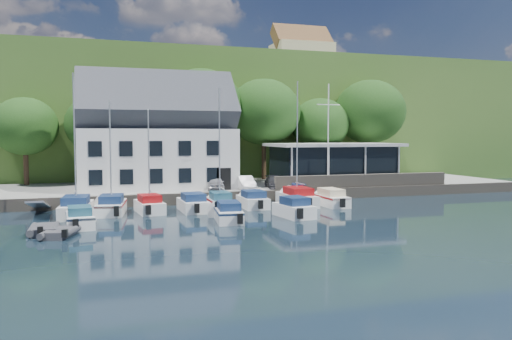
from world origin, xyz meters
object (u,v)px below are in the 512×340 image
Objects in this scene: car_blue at (289,181)px; boat_r2_0 at (80,216)px; car_silver at (216,183)px; boat_r1_1 at (110,154)px; car_dgrey at (275,182)px; boat_r1_2 at (149,155)px; boat_r1_3 at (193,202)px; boat_r2_3 at (294,207)px; club_pavilion at (333,163)px; boat_r1_4 at (220,154)px; harbor_building at (157,141)px; flagpole at (328,136)px; boat_r1_6 at (297,149)px; dinghy_0 at (44,228)px; car_white at (245,183)px; boat_r2_2 at (228,211)px; dinghy_1 at (60,231)px; boat_r1_5 at (253,199)px; boat_r1_0 at (75,152)px; boat_r1_7 at (330,197)px.

car_blue is 0.66× the size of boat_r2_0.
car_silver is 10.88m from boat_r1_1.
boat_r1_2 is (-12.08, -5.61, 2.86)m from car_dgrey.
boat_r2_3 reaches higher than boat_r1_3.
boat_r1_4 reaches higher than club_pavilion.
harbor_building is 16.16m from flagpole.
harbor_building is at bearing 141.25° from boat_r1_6.
boat_r1_4 is 14.47m from dinghy_0.
car_white is 11.20m from boat_r2_2.
flagpole is (10.67, -0.87, 4.26)m from car_silver.
boat_r2_3 reaches higher than dinghy_1.
boat_r1_4 is at bearing -175.35° from boat_r1_6.
boat_r1_5 is (6.83, -8.65, -4.63)m from harbor_building.
boat_r2_3 reaches higher than boat_r2_0.
boat_r1_0 is at bearing 90.92° from boat_r2_0.
car_blue is 5.67m from flagpole.
car_silver reaches higher than car_dgrey.
car_silver is at bearing 112.28° from boat_r1_5.
car_blue is 14.72m from boat_r1_2.
boat_r1_1 reaches higher than boat_r1_2.
boat_r1_3 is at bearing -133.70° from car_white.
boat_r1_3 is at bearing -107.95° from car_silver.
car_silver is at bearing -168.84° from car_dgrey.
car_dgrey is 22.31m from dinghy_1.
car_silver reaches higher than boat_r1_5.
boat_r1_5 is 0.58× the size of boat_r1_6.
boat_r2_2 is (-4.15, -10.36, -0.92)m from car_white.
club_pavilion reaches higher than dinghy_0.
boat_r1_1 is 18.14m from boat_r1_7.
boat_r2_0 is 1.03× the size of boat_r2_3.
car_blue is at bearing 34.47° from boat_r1_4.
boat_r2_0 is (-4.82, -4.71, -3.72)m from boat_r1_2.
boat_r1_3 is 9.89m from boat_r1_6.
boat_r1_4 reaches higher than boat_r2_2.
harbor_building is 9.25m from boat_r1_2.
car_blue reaches higher than boat_r2_0.
boat_r1_1 is at bearing 177.89° from boat_r1_4.
boat_r1_1 is at bearing -179.03° from boat_r1_5.
car_white reaches higher than boat_r1_3.
boat_r1_6 reaches higher than boat_r1_2.
boat_r1_4 is at bearing -7.72° from boat_r1_2.
boat_r1_3 is at bearing 24.39° from boat_r2_0.
dinghy_0 is 1.10× the size of dinghy_1.
boat_r1_6 is at bearing -49.43° from car_white.
car_white is 6.80m from boat_r1_4.
car_silver is 6.38m from boat_r1_3.
club_pavilion is at bearing 27.53° from boat_r1_1.
boat_r2_3 reaches higher than boat_r1_7.
boat_r1_2 is 12.34m from boat_r1_6.
boat_r1_0 reaches higher than car_blue.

